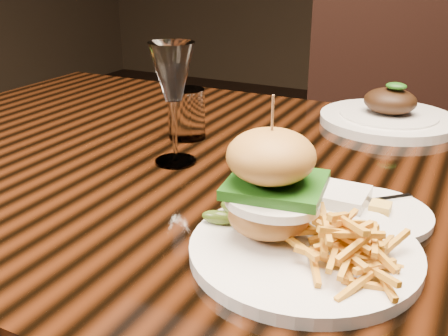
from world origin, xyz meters
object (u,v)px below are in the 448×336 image
at_px(wine_glass, 173,76).
at_px(chair_far, 378,137).
at_px(burger_plate, 300,218).
at_px(far_dish, 388,116).
at_px(dining_table, 279,219).

distance_m(wine_glass, chair_far, 1.00).
bearing_deg(burger_plate, far_dish, 94.48).
bearing_deg(far_dish, dining_table, -105.87).
bearing_deg(burger_plate, chair_far, 99.86).
xyz_separation_m(dining_table, burger_plate, (0.10, -0.21, 0.12)).
relative_size(wine_glass, far_dish, 0.73).
height_order(dining_table, chair_far, chair_far).
distance_m(wine_glass, far_dish, 0.47).
distance_m(dining_table, burger_plate, 0.26).
bearing_deg(wine_glass, chair_far, 79.95).
bearing_deg(dining_table, burger_plate, -64.24).
height_order(burger_plate, far_dish, burger_plate).
relative_size(burger_plate, far_dish, 0.97).
bearing_deg(dining_table, chair_far, 90.68).
bearing_deg(burger_plate, dining_table, 119.87).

